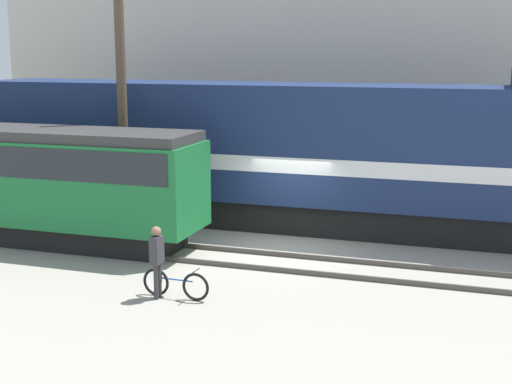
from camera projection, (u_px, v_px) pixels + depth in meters
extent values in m
plane|color=#9E998C|center=(281.00, 247.00, 21.56)|extent=(120.00, 120.00, 0.00)
cube|color=#47423D|center=(256.00, 268.00, 19.30)|extent=(60.00, 0.07, 0.14)
cube|color=#47423D|center=(271.00, 253.00, 20.64)|extent=(60.00, 0.07, 0.14)
cube|color=#47423D|center=(298.00, 230.00, 23.35)|extent=(60.00, 0.07, 0.14)
cube|color=#47423D|center=(308.00, 220.00, 24.68)|extent=(60.00, 0.07, 0.14)
cube|color=beige|center=(354.00, 26.00, 30.43)|extent=(30.58, 6.00, 13.71)
cube|color=black|center=(271.00, 210.00, 24.28)|extent=(19.26, 2.55, 1.00)
cube|color=navy|center=(271.00, 141.00, 23.82)|extent=(20.93, 3.00, 3.78)
cube|color=white|center=(271.00, 157.00, 23.93)|extent=(20.52, 3.04, 0.50)
cube|color=black|center=(30.00, 229.00, 22.30)|extent=(9.91, 2.00, 0.70)
cube|color=#196B33|center=(26.00, 178.00, 21.98)|extent=(11.26, 2.50, 2.54)
cube|color=#1E2328|center=(25.00, 155.00, 21.84)|extent=(10.81, 2.54, 0.90)
cube|color=#333333|center=(23.00, 133.00, 21.70)|extent=(11.03, 2.38, 0.30)
torus|color=black|center=(196.00, 287.00, 16.88)|extent=(0.69, 0.09, 0.69)
torus|color=black|center=(156.00, 282.00, 17.24)|extent=(0.69, 0.09, 0.69)
cylinder|color=#1E4C99|center=(175.00, 280.00, 17.03)|extent=(0.90, 0.07, 0.04)
cylinder|color=#1E4C99|center=(161.00, 277.00, 17.16)|extent=(0.03, 0.03, 0.31)
cylinder|color=#262626|center=(195.00, 271.00, 16.80)|extent=(0.04, 0.44, 0.02)
cylinder|color=#333333|center=(159.00, 280.00, 17.11)|extent=(0.11, 0.11, 0.87)
cylinder|color=#333333|center=(156.00, 282.00, 16.97)|extent=(0.11, 0.11, 0.87)
cube|color=#333338|center=(157.00, 250.00, 16.89)|extent=(0.23, 0.37, 0.67)
sphere|color=#8C664C|center=(156.00, 231.00, 16.80)|extent=(0.24, 0.24, 0.24)
cylinder|color=#4C3D2D|center=(122.00, 96.00, 22.84)|extent=(0.32, 0.32, 8.80)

